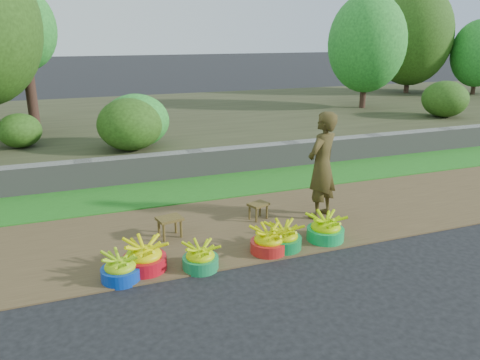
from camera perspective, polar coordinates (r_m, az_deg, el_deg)
name	(u,v)px	position (r m, az deg, el deg)	size (l,w,h in m)	color
ground_plane	(278,261)	(6.34, 4.67, -9.78)	(120.00, 120.00, 0.00)	black
dirt_shoulder	(244,225)	(7.37, 0.51, -5.56)	(80.00, 2.50, 0.02)	brown
grass_verge	(207,187)	(9.14, -4.04, -0.88)	(80.00, 1.50, 0.04)	#23741C
retaining_wall	(195,164)	(9.85, -5.51, 1.99)	(80.00, 0.35, 0.55)	slate
earth_bank	(152,124)	(14.52, -10.72, 6.73)	(80.00, 10.00, 0.50)	#393B22
vegetation	(32,44)	(12.87, -24.00, 14.86)	(35.22, 8.78, 4.50)	#38231A
basin_a	(120,269)	(5.97, -14.37, -10.42)	(0.48, 0.48, 0.36)	#0B38A9
basin_b	(145,257)	(6.12, -11.56, -9.22)	(0.55, 0.55, 0.41)	red
basin_c	(200,258)	(6.07, -4.85, -9.43)	(0.46, 0.46, 0.35)	#188145
basin_d	(269,242)	(6.47, 3.50, -7.51)	(0.50, 0.50, 0.37)	red
basin_e	(283,238)	(6.59, 5.29, -7.03)	(0.51, 0.51, 0.38)	#0E7B37
basin_f	(326,229)	(6.92, 10.38, -5.92)	(0.54, 0.54, 0.40)	#109E49
stool_left	(170,221)	(6.92, -8.57, -5.02)	(0.40, 0.33, 0.31)	brown
stool_right	(258,206)	(7.52, 2.24, -3.24)	(0.37, 0.33, 0.27)	brown
vendor_woman	(322,166)	(7.53, 9.96, 1.75)	(0.63, 0.41, 1.73)	black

